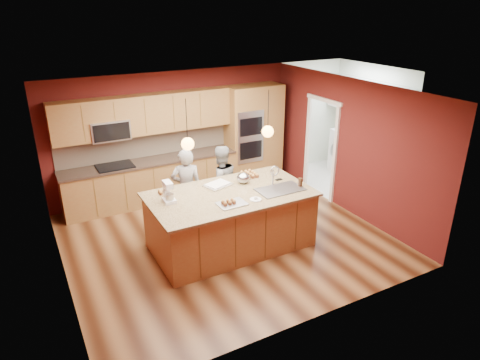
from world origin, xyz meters
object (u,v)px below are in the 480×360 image
person_left (187,189)px  mixing_bowl (243,178)px  island (231,219)px  person_right (221,183)px  stand_mixer (168,193)px

person_left → mixing_bowl: (0.80, -0.74, 0.33)m
island → person_right: size_ratio=1.83×
person_right → island: bearing=75.7°
stand_mixer → mixing_bowl: (1.44, 0.11, -0.06)m
person_right → mixing_bowl: bearing=99.5°
person_left → mixing_bowl: size_ratio=6.65×
person_right → mixing_bowl: size_ratio=6.41×
island → stand_mixer: 1.24m
person_left → stand_mixer: size_ratio=4.52×
island → mixing_bowl: bearing=36.3°
person_right → stand_mixer: person_right is taller
mixing_bowl → island: bearing=-143.7°
island → person_right: person_right is taller
person_left → mixing_bowl: person_left is taller
person_left → mixing_bowl: 1.14m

